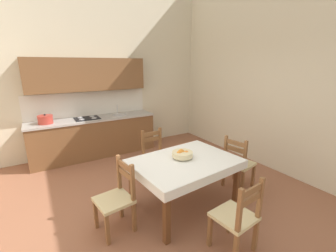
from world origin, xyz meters
name	(u,v)px	position (x,y,z in m)	size (l,w,h in m)	color
ground_plane	(152,211)	(0.00, 0.00, -0.05)	(6.02, 6.18, 0.10)	#935B42
wall_back	(93,63)	(0.00, 2.85, 2.10)	(6.02, 0.12, 4.20)	beige
wall_right	(282,63)	(2.77, 0.00, 2.10)	(0.12, 6.18, 4.20)	beige
kitchen_cabinetry	(93,119)	(-0.20, 2.52, 0.86)	(2.75, 0.63, 2.20)	brown
dining_table	(185,167)	(0.45, -0.20, 0.64)	(1.54, 1.18, 0.75)	brown
dining_chair_camera_side	(237,217)	(0.46, -1.19, 0.44)	(0.46, 0.46, 0.93)	#D1BC89
dining_chair_window_side	(238,163)	(1.55, -0.23, 0.44)	(0.50, 0.50, 0.93)	#D1BC89
dining_chair_kitchen_side	(156,157)	(0.48, 0.76, 0.44)	(0.43, 0.43, 0.93)	#D1BC89
dining_chair_tv_side	(117,198)	(-0.56, -0.15, 0.44)	(0.47, 0.47, 0.93)	#D1BC89
fruit_bowl	(182,154)	(0.45, -0.12, 0.81)	(0.30, 0.30, 0.12)	beige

